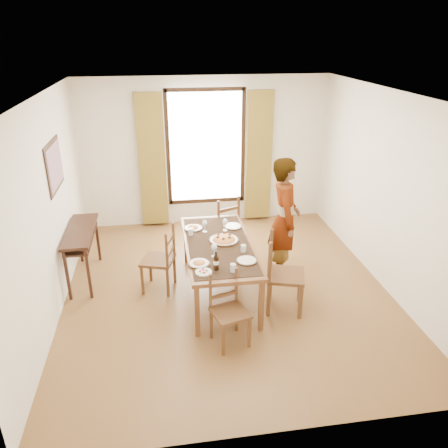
{
  "coord_description": "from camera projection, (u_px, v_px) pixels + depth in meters",
  "views": [
    {
      "loc": [
        -0.85,
        -5.29,
        3.41
      ],
      "look_at": [
        -0.03,
        0.04,
        1.0
      ],
      "focal_mm": 35.0,
      "sensor_mm": 36.0,
      "label": 1
    }
  ],
  "objects": [
    {
      "name": "pasta_platter",
      "position": [
        224.0,
        238.0,
        5.96
      ],
      "size": [
        0.4,
        0.4,
        0.1
      ],
      "primitive_type": null,
      "color": "#C54A19",
      "rests_on": "dining_table"
    },
    {
      "name": "plate_sw",
      "position": [
        199.0,
        262.0,
        5.38
      ],
      "size": [
        0.27,
        0.27,
        0.05
      ],
      "primitive_type": null,
      "color": "silver",
      "rests_on": "dining_table"
    },
    {
      "name": "chair_east",
      "position": [
        283.0,
        276.0,
        5.65
      ],
      "size": [
        0.58,
        0.58,
        1.06
      ],
      "rotation": [
        0.0,
        0.0,
        1.28
      ],
      "color": "brown",
      "rests_on": "ground"
    },
    {
      "name": "room_shell",
      "position": [
        225.0,
        184.0,
        5.77
      ],
      "size": [
        4.6,
        5.1,
        2.74
      ],
      "color": "white",
      "rests_on": "ground"
    },
    {
      "name": "wine_bottle",
      "position": [
        216.0,
        260.0,
        5.22
      ],
      "size": [
        0.07,
        0.07,
        0.25
      ],
      "primitive_type": null,
      "color": "black",
      "rests_on": "dining_table"
    },
    {
      "name": "tumbler_a",
      "position": [
        243.0,
        249.0,
        5.67
      ],
      "size": [
        0.07,
        0.07,
        0.1
      ],
      "primitive_type": "cylinder",
      "color": "silver",
      "rests_on": "dining_table"
    },
    {
      "name": "wine_glass_c",
      "position": [
        205.0,
        226.0,
        6.21
      ],
      "size": [
        0.08,
        0.08,
        0.18
      ],
      "primitive_type": null,
      "color": "white",
      "rests_on": "dining_table"
    },
    {
      "name": "chair_south",
      "position": [
        229.0,
        312.0,
        5.06
      ],
      "size": [
        0.49,
        0.49,
        0.88
      ],
      "rotation": [
        0.0,
        0.0,
        0.29
      ],
      "color": "brown",
      "rests_on": "ground"
    },
    {
      "name": "plate_ne",
      "position": [
        233.0,
        225.0,
        6.4
      ],
      "size": [
        0.27,
        0.27,
        0.05
      ],
      "primitive_type": null,
      "color": "silver",
      "rests_on": "dining_table"
    },
    {
      "name": "caprese_plate",
      "position": [
        204.0,
        271.0,
        5.19
      ],
      "size": [
        0.2,
        0.2,
        0.04
      ],
      "primitive_type": null,
      "color": "silver",
      "rests_on": "dining_table"
    },
    {
      "name": "plate_nw",
      "position": [
        193.0,
        227.0,
        6.34
      ],
      "size": [
        0.27,
        0.27,
        0.05
      ],
      "primitive_type": null,
      "color": "silver",
      "rests_on": "dining_table"
    },
    {
      "name": "plate_se",
      "position": [
        247.0,
        259.0,
        5.45
      ],
      "size": [
        0.27,
        0.27,
        0.05
      ],
      "primitive_type": null,
      "color": "silver",
      "rests_on": "dining_table"
    },
    {
      "name": "tumbler_b",
      "position": [
        191.0,
        232.0,
        6.14
      ],
      "size": [
        0.07,
        0.07,
        0.1
      ],
      "primitive_type": "cylinder",
      "color": "silver",
      "rests_on": "dining_table"
    },
    {
      "name": "man",
      "position": [
        285.0,
        220.0,
        6.25
      ],
      "size": [
        0.79,
        0.62,
        1.83
      ],
      "primitive_type": "imported",
      "rotation": [
        0.0,
        0.0,
        1.43
      ],
      "color": "gray",
      "rests_on": "ground"
    },
    {
      "name": "console_table",
      "position": [
        81.0,
        237.0,
        6.27
      ],
      "size": [
        0.38,
        1.2,
        0.8
      ],
      "color": "black",
      "rests_on": "ground"
    },
    {
      "name": "dining_table",
      "position": [
        219.0,
        248.0,
        5.93
      ],
      "size": [
        0.9,
        1.98,
        0.76
      ],
      "color": "brown",
      "rests_on": "ground"
    },
    {
      "name": "chair_west",
      "position": [
        160.0,
        261.0,
        6.1
      ],
      "size": [
        0.53,
        0.53,
        0.96
      ],
      "rotation": [
        0.0,
        0.0,
        -1.88
      ],
      "color": "brown",
      "rests_on": "ground"
    },
    {
      "name": "ground",
      "position": [
        227.0,
        288.0,
        6.28
      ],
      "size": [
        5.0,
        5.0,
        0.0
      ],
      "primitive_type": "plane",
      "color": "brown",
      "rests_on": "ground"
    },
    {
      "name": "wine_glass_b",
      "position": [
        225.0,
        225.0,
        6.26
      ],
      "size": [
        0.08,
        0.08,
        0.18
      ],
      "primitive_type": null,
      "color": "white",
      "rests_on": "dining_table"
    },
    {
      "name": "tumbler_c",
      "position": [
        233.0,
        268.0,
        5.21
      ],
      "size": [
        0.07,
        0.07,
        0.1
      ],
      "primitive_type": "cylinder",
      "color": "silver",
      "rests_on": "dining_table"
    },
    {
      "name": "wine_glass_a",
      "position": [
        214.0,
        250.0,
        5.53
      ],
      "size": [
        0.08,
        0.08,
        0.18
      ],
      "primitive_type": null,
      "color": "white",
      "rests_on": "dining_table"
    },
    {
      "name": "chair_north",
      "position": [
        223.0,
        226.0,
        7.14
      ],
      "size": [
        0.58,
        0.58,
        1.0
      ],
      "rotation": [
        0.0,
        0.0,
        3.57
      ],
      "color": "brown",
      "rests_on": "ground"
    }
  ]
}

